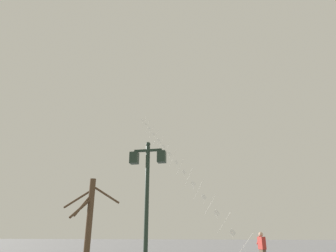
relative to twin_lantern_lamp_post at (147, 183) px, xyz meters
name	(u,v)px	position (x,y,z in m)	size (l,w,h in m)	color
twin_lantern_lamp_post	(147,183)	(0.00, 0.00, 0.00)	(1.26, 0.28, 4.65)	#1E2D23
kite_train	(172,157)	(-2.29, 18.55, 5.68)	(12.49, 19.87, 17.34)	brown
kite_flyer	(262,249)	(4.29, 7.09, -2.32)	(0.44, 0.61, 1.71)	brown
bare_tree	(88,221)	(-3.00, 2.17, -1.13)	(2.37, 1.77, 3.83)	#4C3826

